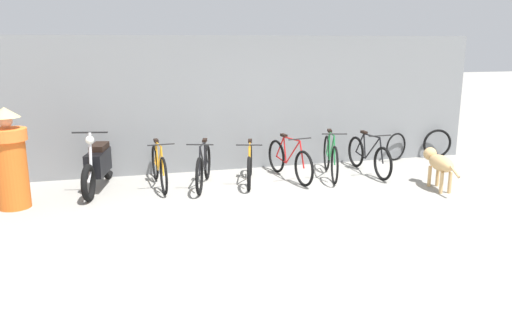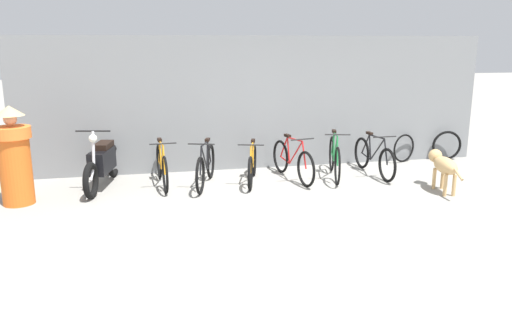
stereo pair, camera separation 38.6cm
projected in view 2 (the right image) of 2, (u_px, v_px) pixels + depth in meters
The scene contains 13 objects.
ground_plane at pixel (309, 222), 7.19m from camera, with size 60.00×60.00×0.00m, color gray.
shop_wall_back at pixel (260, 103), 10.06m from camera, with size 9.49×0.20×2.65m.
bicycle_0 at pixel (162, 166), 8.96m from camera, with size 0.46×1.66×0.85m.
bicycle_1 at pixel (206, 167), 8.93m from camera, with size 0.59×1.63×0.85m.
bicycle_2 at pixel (252, 165), 9.15m from camera, with size 0.56×1.57×0.79m.
bicycle_3 at pixel (293, 161), 9.35m from camera, with size 0.47×1.71×0.85m.
bicycle_4 at pixel (334, 158), 9.47m from camera, with size 0.55×1.68×0.91m.
bicycle_5 at pixel (374, 158), 9.68m from camera, with size 0.46×1.71×0.83m.
motorcycle at pixel (102, 163), 8.83m from camera, with size 0.60×1.95×1.09m.
stray_dog at pixel (443, 165), 8.58m from camera, with size 0.37×1.21×0.67m.
person_in_robes at pixel (14, 156), 7.83m from camera, with size 0.63×0.63×1.58m.
spare_tire_left at pixel (404, 148), 10.69m from camera, with size 0.59×0.24×0.61m.
spare_tire_right at pixel (447, 145), 10.89m from camera, with size 0.64×0.16×0.65m.
Camera 2 is at (-2.14, -6.48, 2.55)m, focal length 35.00 mm.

